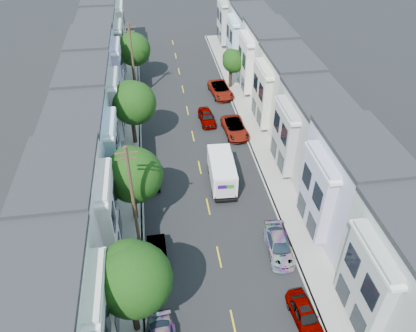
# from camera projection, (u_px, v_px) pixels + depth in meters

# --- Properties ---
(ground) EXTENTS (160.00, 160.00, 0.00)m
(ground) POSITION_uv_depth(u_px,v_px,m) (219.00, 257.00, 32.80)
(ground) COLOR black
(ground) RESTS_ON ground
(road_slab) EXTENTS (12.00, 70.00, 0.02)m
(road_slab) POSITION_uv_depth(u_px,v_px,m) (196.00, 151.00, 44.57)
(road_slab) COLOR black
(road_slab) RESTS_ON ground
(curb_left) EXTENTS (0.30, 70.00, 0.15)m
(curb_left) POSITION_uv_depth(u_px,v_px,m) (141.00, 155.00, 43.83)
(curb_left) COLOR gray
(curb_left) RESTS_ON ground
(curb_right) EXTENTS (0.30, 70.00, 0.15)m
(curb_right) POSITION_uv_depth(u_px,v_px,m) (250.00, 146.00, 45.23)
(curb_right) COLOR gray
(curb_right) RESTS_ON ground
(sidewalk_left) EXTENTS (2.60, 70.00, 0.15)m
(sidewalk_left) POSITION_uv_depth(u_px,v_px,m) (129.00, 156.00, 43.68)
(sidewalk_left) COLOR gray
(sidewalk_left) RESTS_ON ground
(sidewalk_right) EXTENTS (2.60, 70.00, 0.15)m
(sidewalk_right) POSITION_uv_depth(u_px,v_px,m) (261.00, 145.00, 45.38)
(sidewalk_right) COLOR gray
(sidewalk_right) RESTS_ON ground
(centerline) EXTENTS (0.12, 70.00, 0.01)m
(centerline) POSITION_uv_depth(u_px,v_px,m) (196.00, 151.00, 44.58)
(centerline) COLOR gold
(centerline) RESTS_ON ground
(townhouse_row_left) EXTENTS (5.00, 70.00, 8.50)m
(townhouse_row_left) POSITION_uv_depth(u_px,v_px,m) (93.00, 160.00, 43.28)
(townhouse_row_left) COLOR #AEA9A8
(townhouse_row_left) RESTS_ON ground
(townhouse_row_right) EXTENTS (5.00, 70.00, 8.50)m
(townhouse_row_right) POSITION_uv_depth(u_px,v_px,m) (294.00, 143.00, 45.87)
(townhouse_row_right) COLOR #AEA9A8
(townhouse_row_right) RESTS_ON ground
(tree_b) EXTENTS (4.70, 4.70, 7.74)m
(tree_b) POSITION_uv_depth(u_px,v_px,m) (133.00, 280.00, 24.58)
(tree_b) COLOR black
(tree_b) RESTS_ON ground
(tree_c) EXTENTS (4.70, 4.70, 7.25)m
(tree_c) POSITION_uv_depth(u_px,v_px,m) (134.00, 176.00, 33.37)
(tree_c) COLOR black
(tree_c) RESTS_ON ground
(tree_d) EXTENTS (4.70, 4.70, 7.40)m
(tree_d) POSITION_uv_depth(u_px,v_px,m) (133.00, 103.00, 42.81)
(tree_d) COLOR black
(tree_d) RESTS_ON ground
(tree_e) EXTENTS (4.50, 4.50, 7.03)m
(tree_e) POSITION_uv_depth(u_px,v_px,m) (133.00, 50.00, 55.38)
(tree_e) COLOR black
(tree_e) RESTS_ON ground
(tree_far_r) EXTENTS (3.10, 3.10, 5.41)m
(tree_far_r) POSITION_uv_depth(u_px,v_px,m) (233.00, 62.00, 54.51)
(tree_far_r) COLOR black
(tree_far_r) RESTS_ON ground
(utility_pole_near) EXTENTS (1.60, 0.26, 10.00)m
(utility_pole_near) POSITION_uv_depth(u_px,v_px,m) (133.00, 201.00, 30.50)
(utility_pole_near) COLOR #42301E
(utility_pole_near) RESTS_ON ground
(utility_pole_far) EXTENTS (1.60, 0.26, 10.00)m
(utility_pole_far) POSITION_uv_depth(u_px,v_px,m) (133.00, 63.00, 50.92)
(utility_pole_far) COLOR #42301E
(utility_pole_far) RESTS_ON ground
(fedex_truck) EXTENTS (2.29, 5.95, 2.85)m
(fedex_truck) POSITION_uv_depth(u_px,v_px,m) (222.00, 171.00, 39.21)
(fedex_truck) COLOR white
(fedex_truck) RESTS_ON ground
(lead_sedan) EXTENTS (1.93, 4.50, 1.43)m
(lead_sedan) POSITION_uv_depth(u_px,v_px,m) (207.00, 117.00, 48.93)
(lead_sedan) COLOR black
(lead_sedan) RESTS_ON ground
(parked_left_c) EXTENTS (1.59, 4.22, 1.40)m
(parked_left_c) POSITION_uv_depth(u_px,v_px,m) (158.00, 256.00, 31.95)
(parked_left_c) COLOR #979797
(parked_left_c) RESTS_ON ground
(parked_left_d) EXTENTS (1.34, 3.79, 1.26)m
(parked_left_d) POSITION_uv_depth(u_px,v_px,m) (153.00, 177.00, 39.92)
(parked_left_d) COLOR #310C03
(parked_left_d) RESTS_ON ground
(parked_right_a) EXTENTS (1.93, 4.27, 1.35)m
(parked_right_a) POSITION_uv_depth(u_px,v_px,m) (305.00, 315.00, 27.91)
(parked_right_a) COLOR #4C4E53
(parked_right_a) RESTS_ON ground
(parked_right_b) EXTENTS (2.16, 4.61, 1.35)m
(parked_right_b) POSITION_uv_depth(u_px,v_px,m) (279.00, 246.00, 32.82)
(parked_right_b) COLOR silver
(parked_right_b) RESTS_ON ground
(parked_right_c) EXTENTS (2.72, 5.46, 1.48)m
(parked_right_c) POSITION_uv_depth(u_px,v_px,m) (235.00, 128.00, 46.93)
(parked_right_c) COLOR black
(parked_right_c) RESTS_ON ground
(parked_right_d) EXTENTS (3.08, 5.71, 1.52)m
(parked_right_d) POSITION_uv_depth(u_px,v_px,m) (221.00, 90.00, 54.55)
(parked_right_d) COLOR black
(parked_right_d) RESTS_ON ground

